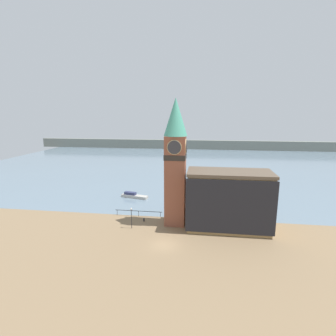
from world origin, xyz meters
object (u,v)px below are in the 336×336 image
mooring_bollard_near (144,219)px  clock_tower (175,159)px  boat_near (134,196)px  lamp_post (131,214)px  pier_building (229,200)px

mooring_bollard_near → clock_tower: bearing=-1.1°
boat_near → lamp_post: (4.12, -16.46, 2.14)m
pier_building → mooring_bollard_near: 15.65m
clock_tower → lamp_post: size_ratio=5.96×
pier_building → mooring_bollard_near: bearing=175.9°
clock_tower → lamp_post: bearing=-156.6°
lamp_post → mooring_bollard_near: bearing=66.1°
pier_building → lamp_post: 16.64m
clock_tower → lamp_post: 12.00m
clock_tower → boat_near: (-11.30, 13.36, -11.24)m
pier_building → boat_near: size_ratio=2.14×
boat_near → lamp_post: 17.10m
pier_building → boat_near: pier_building is taller
mooring_bollard_near → lamp_post: lamp_post is taller
boat_near → pier_building: bearing=-21.6°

